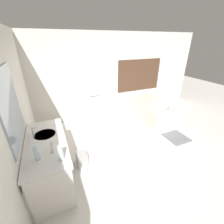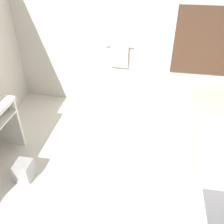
% 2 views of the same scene
% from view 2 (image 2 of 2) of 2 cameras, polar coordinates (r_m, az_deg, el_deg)
% --- Properties ---
extents(ground_plane, '(16.00, 16.00, 0.00)m').
position_cam_2_polar(ground_plane, '(3.27, 0.81, -18.96)').
color(ground_plane, silver).
rests_on(ground_plane, ground).
extents(wall_back_with_blinds, '(7.40, 0.13, 2.70)m').
position_cam_2_polar(wall_back_with_blinds, '(4.36, 6.66, 17.12)').
color(wall_back_with_blinds, silver).
rests_on(wall_back_with_blinds, ground_plane).
extents(bathtub, '(1.00, 1.77, 0.72)m').
position_cam_2_polar(bathtub, '(4.13, 24.24, -2.88)').
color(bathtub, silver).
rests_on(bathtub, ground_plane).
extents(waste_bin, '(0.22, 0.22, 0.27)m').
position_cam_2_polar(waste_bin, '(3.56, -19.55, -12.48)').
color(waste_bin, '#B2B2B2').
rests_on(waste_bin, ground_plane).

